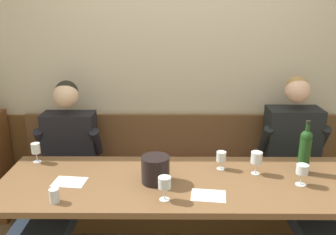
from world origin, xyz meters
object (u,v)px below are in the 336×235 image
Objects in this scene: wine_glass_center_front at (165,184)px; wine_glass_right_end at (302,170)px; dining_table at (183,191)px; wine_glass_mid_right at (36,149)px; wine_bottle_green_tall at (305,150)px; ice_bucket at (155,169)px; water_tumbler_center at (54,196)px; wine_glass_near_bucket at (256,159)px; person_right_seat at (60,176)px; wine_glass_left_end at (221,157)px; wall_bench at (180,191)px; person_left_seat at (303,172)px.

wine_glass_center_front is 1.05× the size of wine_glass_right_end.
wine_glass_mid_right is (-1.08, 0.29, 0.18)m from dining_table.
wine_glass_right_end is at bearing -112.60° from wine_bottle_green_tall.
dining_table is at bearing 5.40° from ice_bucket.
water_tumbler_center is (-0.65, -0.03, -0.06)m from wine_glass_center_front.
dining_table is at bearing 176.03° from wine_glass_right_end.
wine_bottle_green_tall is 4.47× the size of water_tumbler_center.
wine_glass_mid_right reaches higher than water_tumbler_center.
person_right_seat is at bearing 171.21° from wine_glass_near_bucket.
person_right_seat reaches higher than wine_glass_left_end.
wine_glass_right_end is (0.76, -0.74, 0.57)m from wall_bench.
wine_glass_mid_right is at bearing 165.05° from dining_table.
person_right_seat is 1.02m from wine_glass_center_front.
wine_bottle_green_tall reaches higher than wine_glass_near_bucket.
wall_bench is 18.64× the size of wine_glass_mid_right.
wine_bottle_green_tall is (1.01, 0.14, 0.08)m from ice_bucket.
wine_glass_near_bucket is 0.30m from wine_glass_right_end.
wine_bottle_green_tall is 0.20m from wine_glass_right_end.
dining_table is 0.87m from wine_bottle_green_tall.
ice_bucket reaches higher than wine_glass_right_end.
wall_bench is 1.19m from wine_bottle_green_tall.
water_tumbler_center is (-1.70, -0.63, 0.15)m from person_left_seat.
wall_bench reaches higher than wine_glass_left_end.
wine_glass_right_end is 1.67× the size of water_tumbler_center.
wine_glass_left_end is (-0.56, 0.06, -0.08)m from wine_bottle_green_tall.
wine_glass_center_front is at bearing -29.05° from wine_glass_mid_right.
person_left_seat reaches higher than person_right_seat.
wine_glass_mid_right is at bearing 175.30° from wine_glass_left_end.
wine_bottle_green_tall is at bearing 8.29° from dining_table.
wine_glass_right_end is at bearing 8.21° from water_tumbler_center.
ice_bucket reaches higher than water_tumbler_center.
person_left_seat is (0.93, -0.34, 0.36)m from wall_bench.
person_right_seat reaches higher than wine_glass_mid_right.
wine_bottle_green_tall reaches higher than wall_bench.
ice_bucket is (0.75, -0.34, 0.22)m from person_right_seat.
ice_bucket is at bearing -174.60° from dining_table.
water_tumbler_center is (0.17, -0.60, 0.18)m from person_right_seat.
ice_bucket is 1.41× the size of wine_glass_left_end.
person_right_seat is 8.57× the size of wine_glass_center_front.
wine_bottle_green_tall reaches higher than wine_glass_right_end.
wine_glass_right_end is at bearing -3.97° from dining_table.
person_right_seat reaches higher than wall_bench.
person_left_seat is 1.20m from ice_bucket.
water_tumbler_center is at bearing -166.17° from wine_bottle_green_tall.
wine_bottle_green_tall is 0.57m from wine_glass_left_end.
wine_glass_near_bucket is 1.59m from wine_glass_mid_right.
person_left_seat is at bearing 29.54° from wine_glass_center_front.
wall_bench is at bearing 51.43° from water_tumbler_center.
ice_bucket is at bearing 105.67° from wine_glass_center_front.
wine_bottle_green_tall is 2.68× the size of wine_glass_right_end.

